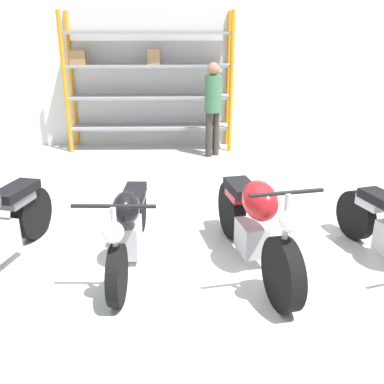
{
  "coord_description": "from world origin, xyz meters",
  "views": [
    {
      "loc": [
        -0.12,
        -3.9,
        2.31
      ],
      "look_at": [
        0.0,
        0.4,
        0.7
      ],
      "focal_mm": 40.0,
      "sensor_mm": 36.0,
      "label": 1
    }
  ],
  "objects_px": {
    "motorcycle_black": "(129,224)",
    "person_browsing": "(213,102)",
    "shelving_rack": "(144,79)",
    "motorcycle_red": "(254,223)"
  },
  "relations": [
    {
      "from": "shelving_rack",
      "to": "motorcycle_red",
      "type": "relative_size",
      "value": 1.56
    },
    {
      "from": "motorcycle_black",
      "to": "person_browsing",
      "type": "xyz_separation_m",
      "value": [
        1.17,
        4.16,
        0.63
      ]
    },
    {
      "from": "motorcycle_black",
      "to": "motorcycle_red",
      "type": "bearing_deg",
      "value": 85.84
    },
    {
      "from": "motorcycle_black",
      "to": "person_browsing",
      "type": "relative_size",
      "value": 1.17
    },
    {
      "from": "shelving_rack",
      "to": "motorcycle_black",
      "type": "xyz_separation_m",
      "value": [
        0.17,
        -4.8,
        -0.99
      ]
    },
    {
      "from": "motorcycle_red",
      "to": "person_browsing",
      "type": "bearing_deg",
      "value": 170.5
    },
    {
      "from": "motorcycle_black",
      "to": "person_browsing",
      "type": "height_order",
      "value": "person_browsing"
    },
    {
      "from": "motorcycle_red",
      "to": "person_browsing",
      "type": "distance_m",
      "value": 4.34
    },
    {
      "from": "shelving_rack",
      "to": "person_browsing",
      "type": "bearing_deg",
      "value": -25.43
    },
    {
      "from": "shelving_rack",
      "to": "person_browsing",
      "type": "distance_m",
      "value": 1.53
    }
  ]
}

